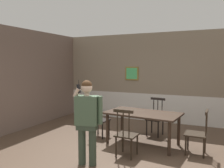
% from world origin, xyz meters
% --- Properties ---
extents(ground_plane, '(7.41, 7.41, 0.00)m').
position_xyz_m(ground_plane, '(0.00, 0.00, 0.00)').
color(ground_plane, brown).
extents(room_back_partition, '(6.73, 0.17, 2.90)m').
position_xyz_m(room_back_partition, '(-0.00, 3.25, 1.39)').
color(room_back_partition, gray).
rests_on(room_back_partition, ground_plane).
extents(room_left_partition, '(0.13, 6.50, 2.90)m').
position_xyz_m(room_left_partition, '(-3.37, -0.01, 1.44)').
color(room_left_partition, '#756056').
rests_on(room_left_partition, ground_plane).
extents(dining_table, '(1.77, 1.09, 0.76)m').
position_xyz_m(dining_table, '(0.20, 0.88, 0.67)').
color(dining_table, '#38281E').
rests_on(dining_table, ground_plane).
extents(chair_near_window, '(0.45, 0.45, 0.98)m').
position_xyz_m(chair_near_window, '(-1.03, 0.99, 0.46)').
color(chair_near_window, black).
rests_on(chair_near_window, ground_plane).
extents(chair_by_doorway, '(0.46, 0.46, 0.98)m').
position_xyz_m(chair_by_doorway, '(0.29, 1.73, 0.46)').
color(chair_by_doorway, black).
rests_on(chair_by_doorway, ground_plane).
extents(chair_at_table_head, '(0.43, 0.43, 0.99)m').
position_xyz_m(chair_at_table_head, '(0.12, 0.02, 0.47)').
color(chair_at_table_head, '#2D2319').
rests_on(chair_at_table_head, ground_plane).
extents(chair_opposite_corner, '(0.44, 0.44, 0.94)m').
position_xyz_m(chair_opposite_corner, '(1.43, 0.76, 0.45)').
color(chair_opposite_corner, '#2D2319').
rests_on(chair_opposite_corner, ground_plane).
extents(person_figure, '(0.55, 0.31, 1.59)m').
position_xyz_m(person_figure, '(-0.39, -0.64, 0.90)').
color(person_figure, '#3A493A').
rests_on(person_figure, ground_plane).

